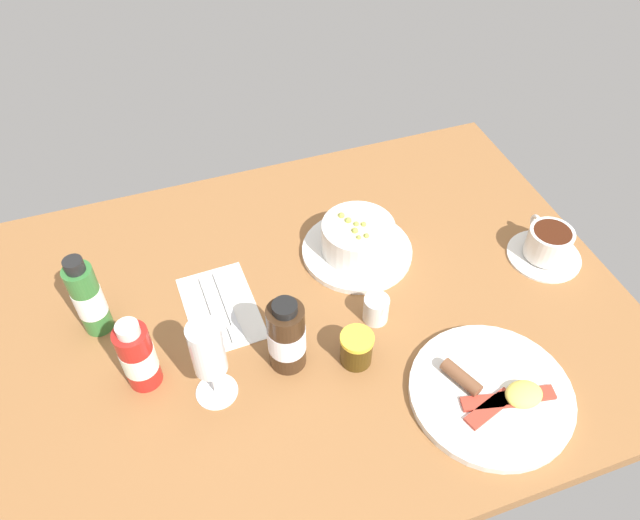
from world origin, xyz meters
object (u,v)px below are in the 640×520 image
sauce_bottle_red (138,356)px  sauce_bottle_green (88,298)px  coffee_cup (547,245)px  wine_glass (208,353)px  creamer_jug (376,309)px  jam_jar (356,348)px  breakfast_plate (492,393)px  cutlery_setting (221,309)px  sauce_bottle_brown (287,336)px  porridge_bowl (358,240)px

sauce_bottle_red → sauce_bottle_green: bearing=-65.6°
coffee_cup → wine_glass: 67.07cm
sauce_bottle_red → creamer_jug: bearing=178.8°
creamer_jug → jam_jar: jam_jar is taller
wine_glass → breakfast_plate: wine_glass is taller
cutlery_setting → sauce_bottle_brown: bearing=120.0°
sauce_bottle_red → sauce_bottle_green: sauce_bottle_green is taller
sauce_bottle_green → breakfast_plate: size_ratio=0.64×
creamer_jug → jam_jar: (6.42, 6.85, 0.53)cm
sauce_bottle_green → sauce_bottle_brown: bearing=148.7°
sauce_bottle_brown → wine_glass: bearing=9.1°
porridge_bowl → coffee_cup: porridge_bowl is taller
porridge_bowl → sauce_bottle_red: 45.35cm
coffee_cup → cutlery_setting: bearing=-7.0°
coffee_cup → sauce_bottle_green: size_ratio=0.84×
jam_jar → breakfast_plate: 22.47cm
breakfast_plate → sauce_bottle_brown: bearing=-31.0°
sauce_bottle_brown → creamer_jug: bearing=-169.0°
sauce_bottle_red → sauce_bottle_brown: bearing=169.7°
porridge_bowl → breakfast_plate: (-8.56, 36.34, -2.66)cm
coffee_cup → sauce_bottle_green: bearing=-7.6°
jam_jar → sauce_bottle_green: (39.54, -21.12, 4.35)cm
creamer_jug → sauce_bottle_red: sauce_bottle_red is taller
coffee_cup → jam_jar: bearing=13.3°
breakfast_plate → wine_glass: bearing=-20.3°
sauce_bottle_brown → coffee_cup: bearing=-173.0°
wine_glass → porridge_bowl: bearing=-146.7°
creamer_jug → wine_glass: (29.57, 5.30, 8.19)cm
wine_glass → sauce_bottle_red: (10.30, -6.13, -4.38)cm
coffee_cup → wine_glass: bearing=7.4°
sauce_bottle_green → breakfast_plate: (-57.32, 34.68, -6.61)cm
porridge_bowl → coffee_cup: 36.00cm
sauce_bottle_red → cutlery_setting: bearing=-145.7°
breakfast_plate → coffee_cup: bearing=-136.7°
porridge_bowl → coffee_cup: size_ratio=1.52×
porridge_bowl → sauce_bottle_brown: bearing=44.1°
creamer_jug → breakfast_plate: size_ratio=0.22×
wine_glass → sauce_bottle_brown: wine_glass is taller
coffee_cup → sauce_bottle_green: sauce_bottle_green is taller
wine_glass → sauce_bottle_brown: (-12.49, -1.99, -4.09)cm
cutlery_setting → sauce_bottle_brown: size_ratio=1.34×
creamer_jug → sauce_bottle_brown: sauce_bottle_brown is taller
wine_glass → jam_jar: size_ratio=2.67×
sauce_bottle_green → sauce_bottle_red: bearing=114.4°
coffee_cup → breakfast_plate: size_ratio=0.54×
creamer_jug → sauce_bottle_red: (39.87, -0.83, 3.81)cm
sauce_bottle_red → wine_glass: bearing=149.2°
creamer_jug → sauce_bottle_brown: bearing=11.0°
coffee_cup → sauce_bottle_red: (76.37, 2.44, 3.37)cm
sauce_bottle_red → coffee_cup: bearing=-178.2°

